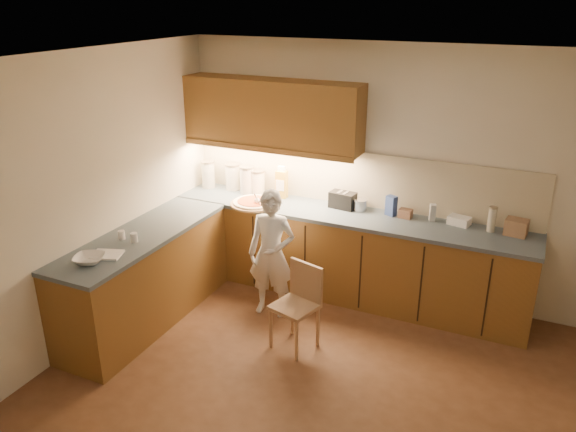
% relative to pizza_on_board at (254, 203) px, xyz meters
% --- Properties ---
extents(room, '(4.54, 4.50, 2.62)m').
position_rel_pizza_on_board_xyz_m(room, '(1.35, -1.52, 0.73)').
color(room, brown).
rests_on(room, ground).
extents(l_counter, '(3.77, 2.62, 0.92)m').
position_rel_pizza_on_board_xyz_m(l_counter, '(0.43, -0.28, -0.48)').
color(l_counter, brown).
rests_on(l_counter, ground).
extents(backsplash, '(3.75, 0.02, 0.58)m').
position_rel_pizza_on_board_xyz_m(backsplash, '(0.97, 0.46, 0.27)').
color(backsplash, beige).
rests_on(backsplash, l_counter).
extents(upper_cabinets, '(1.95, 0.36, 0.73)m').
position_rel_pizza_on_board_xyz_m(upper_cabinets, '(0.07, 0.30, 0.91)').
color(upper_cabinets, brown).
rests_on(upper_cabinets, ground).
extents(pizza_on_board, '(0.50, 0.50, 0.20)m').
position_rel_pizza_on_board_xyz_m(pizza_on_board, '(0.00, 0.00, 0.00)').
color(pizza_on_board, tan).
rests_on(pizza_on_board, l_counter).
extents(child, '(0.51, 0.37, 1.29)m').
position_rel_pizza_on_board_xyz_m(child, '(0.45, -0.50, -0.30)').
color(child, white).
rests_on(child, ground).
extents(wooden_chair, '(0.44, 0.44, 0.79)m').
position_rel_pizza_on_board_xyz_m(wooden_chair, '(0.92, -0.90, -0.48)').
color(wooden_chair, tan).
rests_on(wooden_chair, ground).
extents(mixing_bowl, '(0.33, 0.33, 0.06)m').
position_rel_pizza_on_board_xyz_m(mixing_bowl, '(-0.60, -1.80, 0.01)').
color(mixing_bowl, white).
rests_on(mixing_bowl, l_counter).
extents(canister_a, '(0.16, 0.16, 0.32)m').
position_rel_pizza_on_board_xyz_m(canister_a, '(-0.75, 0.30, 0.14)').
color(canister_a, beige).
rests_on(canister_a, l_counter).
extents(canister_b, '(0.17, 0.17, 0.31)m').
position_rel_pizza_on_board_xyz_m(canister_b, '(-0.46, 0.36, 0.13)').
color(canister_b, white).
rests_on(canister_b, l_counter).
extents(canister_c, '(0.17, 0.17, 0.32)m').
position_rel_pizza_on_board_xyz_m(canister_c, '(-0.25, 0.30, 0.14)').
color(canister_c, silver).
rests_on(canister_c, l_counter).
extents(canister_d, '(0.17, 0.17, 0.28)m').
position_rel_pizza_on_board_xyz_m(canister_d, '(-0.13, 0.34, 0.12)').
color(canister_d, white).
rests_on(canister_d, l_counter).
extents(oil_jug, '(0.13, 0.10, 0.36)m').
position_rel_pizza_on_board_xyz_m(oil_jug, '(0.17, 0.33, 0.14)').
color(oil_jug, gold).
rests_on(oil_jug, l_counter).
extents(toaster, '(0.28, 0.18, 0.18)m').
position_rel_pizza_on_board_xyz_m(toaster, '(0.88, 0.31, 0.06)').
color(toaster, black).
rests_on(toaster, l_counter).
extents(steel_pot, '(0.16, 0.16, 0.12)m').
position_rel_pizza_on_board_xyz_m(steel_pot, '(1.07, 0.32, 0.04)').
color(steel_pot, '#A8A9AD').
rests_on(steel_pot, l_counter).
extents(blue_box, '(0.12, 0.11, 0.21)m').
position_rel_pizza_on_board_xyz_m(blue_box, '(1.40, 0.32, 0.08)').
color(blue_box, '#324B97').
rests_on(blue_box, l_counter).
extents(card_box_a, '(0.14, 0.10, 0.09)m').
position_rel_pizza_on_board_xyz_m(card_box_a, '(1.55, 0.31, 0.02)').
color(card_box_a, '#9D7054').
rests_on(card_box_a, l_counter).
extents(white_bottle, '(0.07, 0.07, 0.17)m').
position_rel_pizza_on_board_xyz_m(white_bottle, '(1.81, 0.34, 0.06)').
color(white_bottle, silver).
rests_on(white_bottle, l_counter).
extents(flat_pack, '(0.23, 0.18, 0.08)m').
position_rel_pizza_on_board_xyz_m(flat_pack, '(2.07, 0.36, 0.02)').
color(flat_pack, white).
rests_on(flat_pack, l_counter).
extents(tall_jar, '(0.08, 0.08, 0.25)m').
position_rel_pizza_on_board_xyz_m(tall_jar, '(2.37, 0.31, 0.10)').
color(tall_jar, beige).
rests_on(tall_jar, l_counter).
extents(card_box_b, '(0.22, 0.18, 0.15)m').
position_rel_pizza_on_board_xyz_m(card_box_b, '(2.59, 0.32, 0.05)').
color(card_box_b, '#987252').
rests_on(card_box_b, l_counter).
extents(dough_cloth, '(0.30, 0.26, 0.02)m').
position_rel_pizza_on_board_xyz_m(dough_cloth, '(-0.56, -1.63, -0.01)').
color(dough_cloth, white).
rests_on(dough_cloth, l_counter).
extents(spice_jar_a, '(0.08, 0.08, 0.08)m').
position_rel_pizza_on_board_xyz_m(spice_jar_a, '(-0.68, -1.30, 0.02)').
color(spice_jar_a, silver).
rests_on(spice_jar_a, l_counter).
extents(spice_jar_b, '(0.08, 0.08, 0.09)m').
position_rel_pizza_on_board_xyz_m(spice_jar_b, '(-0.53, -1.30, 0.02)').
color(spice_jar_b, white).
rests_on(spice_jar_b, l_counter).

